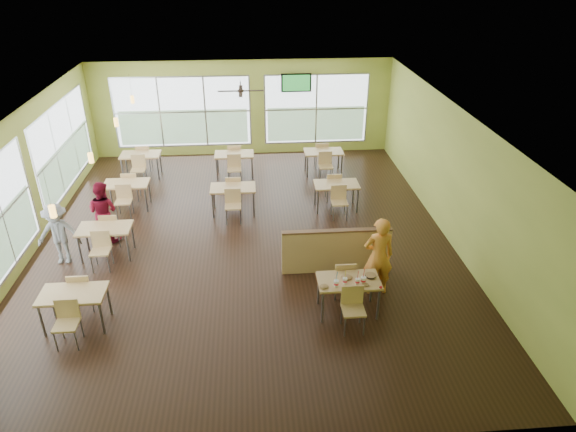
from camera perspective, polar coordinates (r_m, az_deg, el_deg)
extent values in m
plane|color=black|center=(12.79, -4.74, -2.58)|extent=(12.00, 12.00, 0.00)
plane|color=white|center=(11.51, -5.37, 11.30)|extent=(12.00, 12.00, 0.00)
cube|color=#BBC750|center=(17.72, -5.07, 11.83)|extent=(10.00, 0.04, 3.20)
cube|color=#BBC750|center=(7.00, -4.96, -16.19)|extent=(10.00, 0.04, 3.20)
cube|color=#BBC750|center=(13.12, -27.44, 2.86)|extent=(0.04, 12.00, 3.20)
cube|color=#BBC750|center=(12.98, 17.67, 4.53)|extent=(0.04, 12.00, 3.20)
cube|color=white|center=(15.75, -23.62, 7.24)|extent=(0.02, 4.50, 2.35)
cube|color=white|center=(17.85, -11.61, 11.25)|extent=(4.50, 0.02, 2.35)
cube|color=white|center=(17.87, 3.15, 11.78)|extent=(3.50, 0.02, 2.35)
cube|color=#B7BABC|center=(14.03, -25.55, -0.88)|extent=(0.04, 9.40, 0.05)
cube|color=#B7BABC|center=(18.07, -4.10, 8.02)|extent=(8.00, 0.04, 0.05)
cube|color=tan|center=(10.03, 6.78, -7.16)|extent=(1.20, 0.70, 0.04)
cube|color=brown|center=(10.05, 6.77, -7.28)|extent=(1.22, 0.71, 0.01)
cylinder|color=slate|center=(9.94, 3.86, -10.07)|extent=(0.05, 0.05, 0.71)
cylinder|color=slate|center=(10.14, 10.00, -9.64)|extent=(0.05, 0.05, 0.71)
cylinder|color=slate|center=(10.40, 3.42, -8.11)|extent=(0.05, 0.05, 0.71)
cylinder|color=slate|center=(10.59, 9.27, -7.75)|extent=(0.05, 0.05, 0.71)
cube|color=tan|center=(10.63, 6.15, -6.71)|extent=(0.42, 0.42, 0.04)
cube|color=tan|center=(10.67, 6.03, -5.16)|extent=(0.42, 0.04, 0.40)
cube|color=tan|center=(9.77, 7.29, -10.35)|extent=(0.42, 0.42, 0.04)
cube|color=tan|center=(9.49, 7.59, -10.01)|extent=(0.42, 0.04, 0.40)
cube|color=tan|center=(11.35, 5.37, -3.94)|extent=(2.40, 0.12, 1.00)
cube|color=brown|center=(11.08, 5.49, -1.65)|extent=(2.40, 0.14, 0.04)
cube|color=tan|center=(10.43, -22.84, -7.95)|extent=(1.20, 0.70, 0.04)
cube|color=brown|center=(10.44, -22.81, -8.07)|extent=(1.22, 0.71, 0.01)
cylinder|color=slate|center=(10.61, -25.70, -10.48)|extent=(0.05, 0.05, 0.71)
cylinder|color=slate|center=(10.26, -19.99, -10.61)|extent=(0.05, 0.05, 0.71)
cylinder|color=slate|center=(11.04, -24.75, -8.65)|extent=(0.05, 0.05, 0.71)
cylinder|color=slate|center=(10.70, -19.28, -8.70)|extent=(0.05, 0.05, 0.71)
cube|color=tan|center=(11.01, -21.79, -7.49)|extent=(0.42, 0.42, 0.04)
cube|color=tan|center=(11.04, -21.74, -5.99)|extent=(0.42, 0.04, 0.40)
cube|color=tan|center=(10.17, -23.40, -11.03)|extent=(0.42, 0.42, 0.04)
cube|color=tan|center=(9.91, -23.95, -10.71)|extent=(0.42, 0.04, 0.40)
cube|color=tan|center=(12.46, -19.74, -1.29)|extent=(1.20, 0.70, 0.04)
cube|color=brown|center=(12.47, -19.72, -1.39)|extent=(1.22, 0.71, 0.01)
cylinder|color=slate|center=(12.55, -22.14, -3.50)|extent=(0.05, 0.05, 0.71)
cylinder|color=slate|center=(12.26, -17.33, -3.40)|extent=(0.05, 0.05, 0.71)
cylinder|color=slate|center=(13.03, -21.48, -2.19)|extent=(0.05, 0.05, 0.71)
cylinder|color=slate|center=(12.75, -16.85, -2.05)|extent=(0.05, 0.05, 0.71)
cube|color=tan|center=(13.05, -19.01, -1.19)|extent=(0.42, 0.42, 0.04)
cube|color=tan|center=(13.12, -18.98, 0.05)|extent=(0.42, 0.04, 0.40)
cube|color=tan|center=(12.13, -20.11, -3.70)|extent=(0.42, 0.42, 0.04)
cube|color=tan|center=(11.87, -20.49, -3.27)|extent=(0.42, 0.04, 0.40)
cube|color=tan|center=(14.63, -17.55, 3.46)|extent=(1.20, 0.70, 0.04)
cube|color=brown|center=(14.64, -17.54, 3.37)|extent=(1.22, 0.71, 0.01)
cylinder|color=slate|center=(14.66, -19.61, 1.55)|extent=(0.05, 0.05, 0.71)
cylinder|color=slate|center=(14.41, -15.47, 1.73)|extent=(0.05, 0.05, 0.71)
cylinder|color=slate|center=(15.17, -19.13, 2.52)|extent=(0.05, 0.05, 0.71)
cylinder|color=slate|center=(14.93, -15.12, 2.71)|extent=(0.05, 0.05, 0.71)
cube|color=tan|center=(15.23, -17.01, 3.35)|extent=(0.42, 0.42, 0.04)
cube|color=tan|center=(15.32, -16.99, 4.39)|extent=(0.42, 0.04, 0.40)
cube|color=tan|center=(14.26, -17.81, 1.52)|extent=(0.42, 0.42, 0.04)
cube|color=tan|center=(14.00, -18.09, 1.99)|extent=(0.42, 0.04, 0.40)
cube|color=tan|center=(16.62, -16.10, 6.58)|extent=(1.20, 0.70, 0.04)
cube|color=brown|center=(16.63, -16.09, 6.50)|extent=(1.22, 0.71, 0.01)
cylinder|color=slate|center=(16.61, -17.93, 4.90)|extent=(0.05, 0.05, 0.71)
cylinder|color=slate|center=(16.39, -14.25, 5.11)|extent=(0.05, 0.05, 0.71)
cylinder|color=slate|center=(17.14, -17.54, 5.66)|extent=(0.05, 0.05, 0.71)
cylinder|color=slate|center=(16.92, -13.97, 5.86)|extent=(0.05, 0.05, 0.71)
cube|color=tan|center=(17.23, -15.67, 6.38)|extent=(0.42, 0.42, 0.04)
cube|color=tan|center=(17.33, -15.66, 7.29)|extent=(0.42, 0.04, 0.40)
cube|color=tan|center=(16.22, -16.30, 4.96)|extent=(0.42, 0.42, 0.04)
cube|color=tan|center=(15.97, -16.52, 5.42)|extent=(0.42, 0.04, 0.40)
cube|color=tan|center=(13.79, -6.15, 3.15)|extent=(1.20, 0.70, 0.04)
cube|color=brown|center=(13.80, -6.14, 3.05)|extent=(1.22, 0.71, 0.01)
cylinder|color=slate|center=(13.72, -8.34, 1.13)|extent=(0.05, 0.05, 0.71)
cylinder|color=slate|center=(13.68, -3.83, 1.30)|extent=(0.05, 0.05, 0.71)
cylinder|color=slate|center=(14.24, -8.23, 2.18)|extent=(0.05, 0.05, 0.71)
cylinder|color=slate|center=(14.20, -3.88, 2.34)|extent=(0.05, 0.05, 0.71)
cube|color=tan|center=(14.41, -6.06, 3.05)|extent=(0.42, 0.42, 0.04)
cube|color=tan|center=(14.49, -6.09, 4.15)|extent=(0.42, 0.04, 0.40)
cube|color=tan|center=(13.41, -6.12, 1.08)|extent=(0.42, 0.42, 0.04)
cube|color=tan|center=(13.15, -6.18, 1.57)|extent=(0.42, 0.04, 0.40)
cube|color=tan|center=(16.10, -6.01, 6.85)|extent=(1.20, 0.70, 0.04)
cube|color=brown|center=(16.11, -6.00, 6.77)|extent=(1.22, 0.71, 0.01)
cylinder|color=slate|center=(15.99, -7.90, 5.14)|extent=(0.05, 0.05, 0.71)
cylinder|color=slate|center=(15.96, -4.01, 5.30)|extent=(0.05, 0.05, 0.71)
cylinder|color=slate|center=(16.53, -7.81, 5.92)|extent=(0.05, 0.05, 0.71)
cylinder|color=slate|center=(16.50, -4.04, 6.07)|extent=(0.05, 0.05, 0.71)
cube|color=tan|center=(16.71, -5.93, 6.63)|extent=(0.42, 0.42, 0.04)
cube|color=tan|center=(16.81, -5.96, 7.56)|extent=(0.42, 0.04, 0.40)
cube|color=tan|center=(15.69, -5.98, 5.18)|extent=(0.42, 0.42, 0.04)
cube|color=tan|center=(15.43, -6.03, 5.66)|extent=(0.42, 0.04, 0.40)
cube|color=tan|center=(13.98, 5.42, 3.53)|extent=(1.20, 0.70, 0.04)
cube|color=brown|center=(13.99, 5.41, 3.44)|extent=(1.22, 0.71, 0.01)
cylinder|color=slate|center=(13.80, 3.33, 1.55)|extent=(0.05, 0.05, 0.71)
cylinder|color=slate|center=(13.98, 7.73, 1.70)|extent=(0.05, 0.05, 0.71)
cylinder|color=slate|center=(14.31, 3.03, 2.58)|extent=(0.05, 0.05, 0.71)
cylinder|color=slate|center=(14.49, 7.27, 2.71)|extent=(0.05, 0.05, 0.71)
cube|color=tan|center=(14.58, 5.02, 3.42)|extent=(0.42, 0.42, 0.04)
cube|color=tan|center=(14.67, 4.94, 4.50)|extent=(0.42, 0.04, 0.40)
cube|color=tan|center=(13.60, 5.74, 1.50)|extent=(0.42, 0.42, 0.04)
cube|color=tan|center=(13.34, 5.92, 1.99)|extent=(0.42, 0.04, 0.40)
cube|color=tan|center=(16.26, 3.98, 7.15)|extent=(1.20, 0.70, 0.04)
cube|color=brown|center=(16.26, 3.97, 7.07)|extent=(1.22, 0.71, 0.01)
cylinder|color=slate|center=(16.06, 2.16, 5.49)|extent=(0.05, 0.05, 0.71)
cylinder|color=slate|center=(16.21, 5.98, 5.58)|extent=(0.05, 0.05, 0.71)
cylinder|color=slate|center=(16.59, 1.94, 6.25)|extent=(0.05, 0.05, 0.71)
cylinder|color=slate|center=(16.74, 5.64, 6.33)|extent=(0.05, 0.05, 0.71)
cube|color=tan|center=(16.86, 3.68, 6.92)|extent=(0.42, 0.42, 0.04)
cube|color=tan|center=(16.96, 3.62, 7.84)|extent=(0.42, 0.04, 0.40)
cube|color=tan|center=(15.85, 4.22, 5.50)|extent=(0.42, 0.42, 0.04)
cube|color=tan|center=(15.60, 4.35, 5.99)|extent=(0.42, 0.04, 0.40)
cylinder|color=#2D2119|center=(9.44, -25.17, 2.62)|extent=(0.01, 0.01, 0.70)
cylinder|color=gold|center=(9.59, -24.70, 0.47)|extent=(0.11, 0.11, 0.22)
cylinder|color=#2D2119|center=(11.64, -21.40, 7.88)|extent=(0.01, 0.01, 0.70)
cylinder|color=gold|center=(11.77, -21.07, 6.05)|extent=(0.11, 0.11, 0.22)
cylinder|color=#2D2119|center=(13.94, -18.80, 11.41)|extent=(0.01, 0.01, 0.70)
cylinder|color=gold|center=(14.05, -18.55, 9.85)|extent=(0.11, 0.11, 0.22)
cylinder|color=#2D2119|center=(16.02, -17.11, 13.65)|extent=(0.01, 0.01, 0.70)
cylinder|color=gold|center=(16.11, -16.91, 12.28)|extent=(0.11, 0.11, 0.22)
cylinder|color=#2D2119|center=(14.44, -5.30, 14.21)|extent=(0.03, 0.03, 0.24)
cylinder|color=#2D2119|center=(14.47, -5.28, 13.67)|extent=(0.16, 0.16, 0.06)
cube|color=#2D2119|center=(14.47, -3.86, 13.72)|extent=(0.55, 0.10, 0.01)
cube|color=#2D2119|center=(14.81, -5.28, 14.00)|extent=(0.10, 0.55, 0.01)
cube|color=#2D2119|center=(14.48, -6.70, 13.61)|extent=(0.55, 0.10, 0.01)
cube|color=#2D2119|center=(14.13, -5.28, 13.33)|extent=(0.10, 0.55, 0.01)
cube|color=black|center=(17.48, 0.92, 14.59)|extent=(1.00, 0.06, 0.60)
cube|color=green|center=(17.45, 0.93, 14.56)|extent=(0.90, 0.01, 0.52)
imported|color=orange|center=(10.59, 10.01, -4.44)|extent=(0.66, 0.45, 1.74)
imported|color=maroon|center=(13.17, -19.86, 0.49)|extent=(0.90, 0.81, 1.53)
imported|color=slate|center=(12.58, -24.15, -1.83)|extent=(0.96, 0.56, 1.48)
cone|color=white|center=(9.78, 5.38, -7.50)|extent=(0.10, 0.10, 0.13)
cylinder|color=red|center=(9.78, 5.38, -7.49)|extent=(0.09, 0.09, 0.04)
cylinder|color=white|center=(9.74, 5.40, -7.16)|extent=(0.10, 0.10, 0.01)
cylinder|color=#288DDD|center=(9.67, 5.43, -6.61)|extent=(0.03, 0.06, 0.23)
cone|color=white|center=(9.88, 6.34, -7.20)|extent=(0.09, 0.09, 0.12)
cylinder|color=red|center=(9.88, 6.34, -7.19)|extent=(0.08, 0.08, 0.03)
cylinder|color=white|center=(9.84, 6.36, -6.88)|extent=(0.09, 0.09, 0.01)
cylinder|color=#CFC30C|center=(9.78, 6.40, -6.39)|extent=(0.01, 0.06, 0.22)
cone|color=white|center=(9.89, 7.73, -7.24)|extent=(0.09, 0.09, 0.12)
cylinder|color=red|center=(9.89, 7.73, -7.23)|extent=(0.08, 0.08, 0.03)
cylinder|color=white|center=(9.85, 7.75, -6.93)|extent=(0.09, 0.09, 0.01)
cylinder|color=red|center=(9.79, 7.79, -6.43)|extent=(0.01, 0.06, 0.22)
cone|color=white|center=(9.92, 8.37, -7.10)|extent=(0.10, 0.10, 0.14)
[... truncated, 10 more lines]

